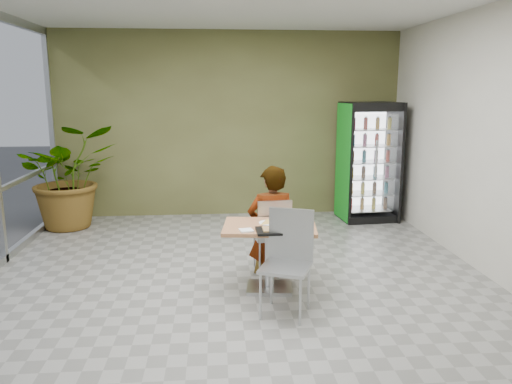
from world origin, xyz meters
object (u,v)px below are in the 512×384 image
chair_far (273,230)px  soda_cup (289,219)px  dining_table (270,244)px  potted_plant (69,176)px  seated_woman (272,232)px  cafeteria_tray (276,231)px  chair_near (288,253)px  beverage_fridge (369,162)px

chair_far → soda_cup: 0.60m
dining_table → chair_far: size_ratio=1.16×
potted_plant → chair_far: bearing=-38.1°
chair_far → seated_woman: (-0.01, 0.05, -0.03)m
chair_far → potted_plant: potted_plant is taller
dining_table → cafeteria_tray: (0.04, -0.27, 0.23)m
dining_table → chair_far: bearing=79.1°
dining_table → chair_far: chair_far is taller
chair_near → cafeteria_tray: bearing=130.5°
chair_near → seated_woman: bearing=114.6°
seated_woman → beverage_fridge: 3.12m
cafeteria_tray → potted_plant: (-2.98, 3.15, 0.07)m
dining_table → beverage_fridge: size_ratio=0.54×
chair_far → chair_near: 1.05m
soda_cup → cafeteria_tray: bearing=-124.4°
chair_near → potted_plant: bearing=154.2°
seated_woman → chair_near: bearing=86.0°
chair_far → chair_near: bearing=85.5°
chair_far → cafeteria_tray: size_ratio=2.21×
chair_near → beverage_fridge: bearing=83.9°
dining_table → chair_far: 0.52m
chair_far → beverage_fridge: bearing=-134.4°
soda_cup → cafeteria_tray: 0.31m
chair_far → chair_near: chair_near is taller
cafeteria_tray → dining_table: bearing=98.8°
beverage_fridge → potted_plant: 4.96m
seated_woman → beverage_fridge: (1.93, 2.40, 0.49)m
seated_woman → beverage_fridge: beverage_fridge is taller
chair_near → seated_woman: (-0.04, 1.09, -0.09)m
seated_woman → cafeteria_tray: seated_woman is taller
dining_table → chair_near: bearing=-76.4°
chair_near → seated_woman: 1.10m
chair_far → potted_plant: bearing=-44.3°
seated_woman → dining_table: bearing=74.9°
chair_near → soda_cup: chair_near is taller
chair_far → beverage_fridge: (1.92, 2.45, 0.46)m
soda_cup → potted_plant: 4.28m
seated_woman → cafeteria_tray: size_ratio=3.87×
soda_cup → potted_plant: bearing=137.4°
chair_near → seated_woman: seated_woman is taller
seated_woman → soda_cup: size_ratio=10.61×
dining_table → chair_near: size_ratio=1.04×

